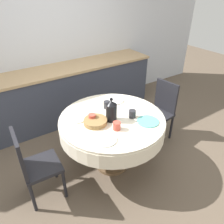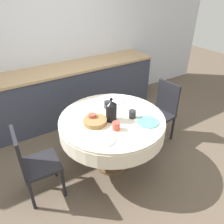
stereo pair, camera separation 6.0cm
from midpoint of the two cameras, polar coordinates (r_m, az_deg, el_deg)
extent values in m
plane|color=brown|center=(3.13, 0.57, -13.44)|extent=(12.00, 12.00, 0.00)
cube|color=silver|center=(3.97, -14.22, 17.38)|extent=(7.00, 0.05, 2.60)
cube|color=#383D4C|center=(3.96, -11.01, 4.61)|extent=(3.20, 0.60, 0.91)
cube|color=tan|center=(3.77, -11.74, 11.07)|extent=(3.24, 0.64, 0.04)
cylinder|color=brown|center=(3.11, 0.57, -13.18)|extent=(0.44, 0.44, 0.04)
cylinder|color=brown|center=(2.92, 0.60, -9.26)|extent=(0.11, 0.11, 0.52)
cylinder|color=silver|center=(2.70, 0.64, -3.62)|extent=(1.29, 1.29, 0.18)
cylinder|color=silver|center=(2.65, 0.65, -1.76)|extent=(1.28, 1.28, 0.03)
cube|color=black|center=(3.39, 12.43, -0.87)|extent=(0.45, 0.45, 0.04)
cube|color=black|center=(3.40, 14.87, 3.83)|extent=(0.09, 0.38, 0.47)
cylinder|color=black|center=(3.32, 12.40, -6.50)|extent=(0.04, 0.04, 0.41)
cylinder|color=black|center=(3.49, 7.94, -3.83)|extent=(0.04, 0.04, 0.41)
cylinder|color=black|center=(3.56, 16.01, -4.14)|extent=(0.04, 0.04, 0.41)
cylinder|color=black|center=(3.72, 11.67, -1.77)|extent=(0.04, 0.04, 0.41)
cube|color=black|center=(2.62, -17.46, -12.99)|extent=(0.42, 0.42, 0.04)
cube|color=black|center=(2.45, -22.56, -9.83)|extent=(0.05, 0.38, 0.47)
cylinder|color=black|center=(2.92, -14.19, -13.00)|extent=(0.04, 0.04, 0.41)
cylinder|color=black|center=(2.68, -11.89, -17.79)|extent=(0.04, 0.04, 0.41)
cylinder|color=black|center=(2.90, -21.06, -14.94)|extent=(0.04, 0.04, 0.41)
cylinder|color=black|center=(2.65, -19.55, -20.02)|extent=(0.04, 0.04, 0.41)
cylinder|color=white|center=(2.29, -1.44, -7.10)|extent=(0.26, 0.26, 0.01)
cylinder|color=#CC4C3D|center=(2.41, 1.80, -3.66)|extent=(0.09, 0.09, 0.09)
cylinder|color=#60BCB7|center=(2.59, 10.00, -2.57)|extent=(0.26, 0.26, 0.01)
cylinder|color=#28282D|center=(2.63, 5.98, -0.55)|extent=(0.09, 0.09, 0.09)
cylinder|color=white|center=(2.67, -8.65, -1.32)|extent=(0.26, 0.26, 0.01)
cylinder|color=#CC4C3D|center=(2.56, -4.56, -1.47)|extent=(0.09, 0.09, 0.09)
cylinder|color=white|center=(3.00, 1.42, 3.09)|extent=(0.26, 0.26, 0.01)
cylinder|color=#28282D|center=(2.82, -0.60, 1.94)|extent=(0.09, 0.09, 0.09)
cylinder|color=black|center=(2.54, 0.47, -0.14)|extent=(0.13, 0.13, 0.21)
cone|color=black|center=(2.47, 0.48, 2.44)|extent=(0.12, 0.12, 0.05)
sphere|color=black|center=(2.45, 0.48, 3.33)|extent=(0.04, 0.04, 0.04)
cylinder|color=olive|center=(2.52, -3.72, -2.48)|extent=(0.27, 0.27, 0.06)
camera|label=1|loc=(0.03, -89.33, 0.41)|focal=35.00mm
camera|label=2|loc=(0.03, 90.67, -0.41)|focal=35.00mm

